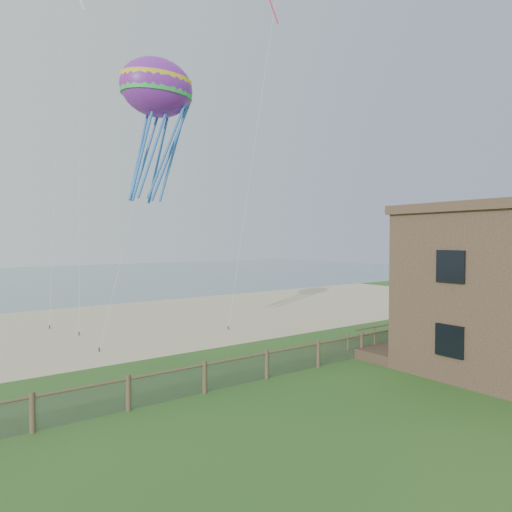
% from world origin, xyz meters
% --- Properties ---
extents(ground, '(160.00, 160.00, 0.00)m').
position_xyz_m(ground, '(0.00, 0.00, 0.00)').
color(ground, '#25551D').
rests_on(ground, ground).
extents(sand_beach, '(72.00, 20.00, 0.02)m').
position_xyz_m(sand_beach, '(0.00, 22.00, 0.00)').
color(sand_beach, '#C8BC91').
rests_on(sand_beach, ground).
extents(ocean, '(160.00, 68.00, 0.02)m').
position_xyz_m(ocean, '(0.00, 66.00, 0.00)').
color(ocean, slate).
rests_on(ocean, ground).
extents(chainlink_fence, '(36.20, 0.20, 1.25)m').
position_xyz_m(chainlink_fence, '(0.00, 6.00, 0.55)').
color(chainlink_fence, brown).
rests_on(chainlink_fence, ground).
extents(motel_deck, '(15.00, 2.00, 0.50)m').
position_xyz_m(motel_deck, '(13.00, 5.00, 0.25)').
color(motel_deck, brown).
rests_on(motel_deck, ground).
extents(picnic_table, '(1.76, 1.38, 0.71)m').
position_xyz_m(picnic_table, '(7.42, 2.03, 0.35)').
color(picnic_table, brown).
rests_on(picnic_table, ground).
extents(octopus_kite, '(4.25, 3.60, 7.43)m').
position_xyz_m(octopus_kite, '(-2.18, 11.90, 11.36)').
color(octopus_kite, '#DB2254').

